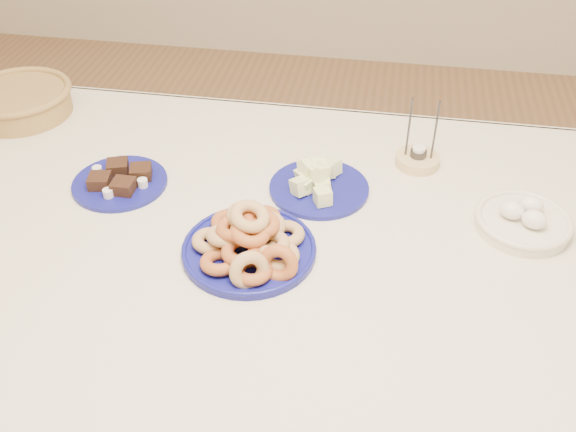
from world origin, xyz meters
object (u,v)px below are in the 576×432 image
(brownie_plate, at_px, (120,181))
(egg_bowl, at_px, (523,221))
(dining_table, at_px, (292,277))
(wicker_basket, at_px, (19,100))
(donut_platter, at_px, (250,242))
(melon_plate, at_px, (318,182))
(candle_holder, at_px, (418,159))

(brownie_plate, relative_size, egg_bowl, 0.88)
(dining_table, relative_size, wicker_basket, 5.03)
(donut_platter, xyz_separation_m, melon_plate, (0.10, 0.24, -0.01))
(melon_plate, bearing_deg, dining_table, -98.73)
(dining_table, bearing_deg, donut_platter, -140.77)
(brownie_plate, height_order, candle_holder, candle_holder)
(donut_platter, xyz_separation_m, candle_holder, (0.32, 0.38, -0.02))
(candle_holder, bearing_deg, donut_platter, -130.13)
(dining_table, xyz_separation_m, donut_platter, (-0.07, -0.06, 0.14))
(brownie_plate, xyz_separation_m, wicker_basket, (-0.38, 0.27, 0.03))
(dining_table, height_order, brownie_plate, brownie_plate)
(melon_plate, distance_m, brownie_plate, 0.45)
(brownie_plate, distance_m, egg_bowl, 0.88)
(wicker_basket, relative_size, egg_bowl, 1.37)
(donut_platter, relative_size, egg_bowl, 1.39)
(dining_table, relative_size, candle_holder, 9.94)
(donut_platter, height_order, candle_holder, candle_holder)
(wicker_basket, distance_m, egg_bowl, 1.28)
(wicker_basket, xyz_separation_m, egg_bowl, (1.25, -0.27, -0.02))
(donut_platter, distance_m, egg_bowl, 0.56)
(melon_plate, bearing_deg, egg_bowl, -8.04)
(brownie_plate, bearing_deg, egg_bowl, -0.26)
(wicker_basket, bearing_deg, dining_table, -25.95)
(egg_bowl, bearing_deg, donut_platter, -161.80)
(donut_platter, height_order, egg_bowl, donut_platter)
(donut_platter, height_order, brownie_plate, donut_platter)
(melon_plate, relative_size, wicker_basket, 0.69)
(candle_holder, bearing_deg, melon_plate, -147.13)
(dining_table, xyz_separation_m, wicker_basket, (-0.79, 0.39, 0.15))
(dining_table, xyz_separation_m, egg_bowl, (0.46, 0.12, 0.13))
(brownie_plate, relative_size, candle_holder, 1.27)
(dining_table, distance_m, donut_platter, 0.17)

